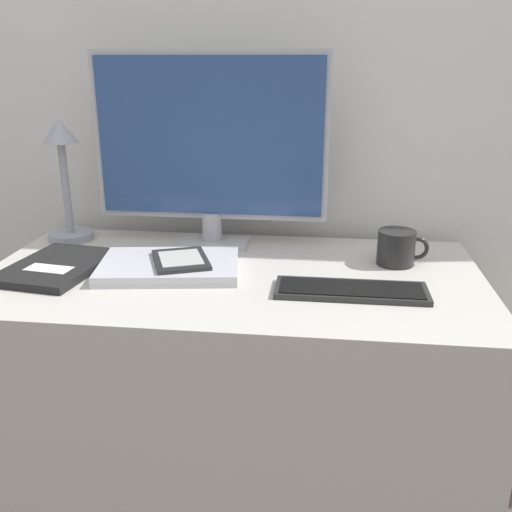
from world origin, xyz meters
TOP-DOWN VIEW (x-y plane):
  - wall_back at (0.00, 0.58)m, footprint 3.60×0.05m
  - desk at (0.00, 0.21)m, footprint 1.13×0.60m
  - monitor at (-0.09, 0.42)m, footprint 0.59×0.11m
  - keyboard at (0.27, 0.12)m, footprint 0.32×0.11m
  - laptop at (-0.14, 0.20)m, footprint 0.34×0.25m
  - ereader at (-0.12, 0.20)m, footprint 0.17×0.18m
  - desk_lamp at (-0.47, 0.41)m, footprint 0.12×0.12m
  - notebook at (-0.40, 0.18)m, footprint 0.22×0.29m
  - coffee_mug at (0.38, 0.31)m, footprint 0.12×0.09m

SIDE VIEW (x-z plane):
  - desk at x=0.00m, z-range 0.00..0.75m
  - keyboard at x=0.27m, z-range 0.75..0.77m
  - notebook at x=-0.40m, z-range 0.75..0.77m
  - laptop at x=-0.14m, z-range 0.75..0.78m
  - ereader at x=-0.12m, z-range 0.78..0.79m
  - coffee_mug at x=0.38m, z-range 0.75..0.84m
  - desk_lamp at x=-0.47m, z-range 0.78..1.10m
  - monitor at x=-0.09m, z-range 0.77..1.26m
  - wall_back at x=0.00m, z-range 0.00..2.40m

